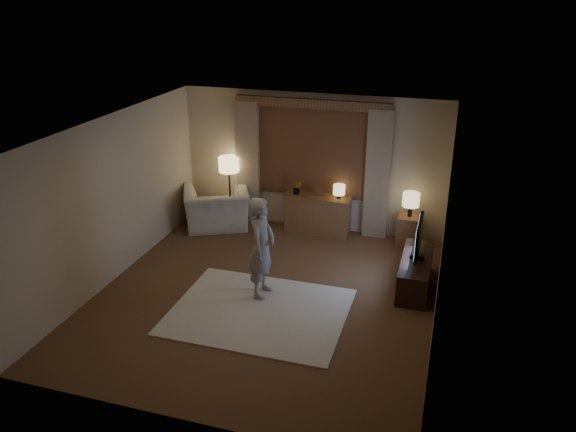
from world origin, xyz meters
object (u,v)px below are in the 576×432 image
at_px(armchair, 217,208).
at_px(side_table, 408,231).
at_px(sideboard, 317,215).
at_px(tv_stand, 415,273).
at_px(person, 262,247).

xyz_separation_m(armchair, side_table, (3.63, 0.27, -0.11)).
xyz_separation_m(sideboard, side_table, (1.71, -0.05, -0.07)).
distance_m(armchair, tv_stand, 4.09).
bearing_deg(side_table, tv_stand, -80.15).
distance_m(sideboard, side_table, 1.71).
xyz_separation_m(armchair, person, (1.69, -2.17, 0.41)).
bearing_deg(sideboard, person, -95.28).
height_order(tv_stand, person, person).
relative_size(sideboard, tv_stand, 0.86).
bearing_deg(armchair, sideboard, 163.14).
height_order(armchair, side_table, armchair).
bearing_deg(armchair, person, 101.68).
distance_m(sideboard, tv_stand, 2.51).
distance_m(sideboard, person, 2.54).
bearing_deg(person, tv_stand, -66.51).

